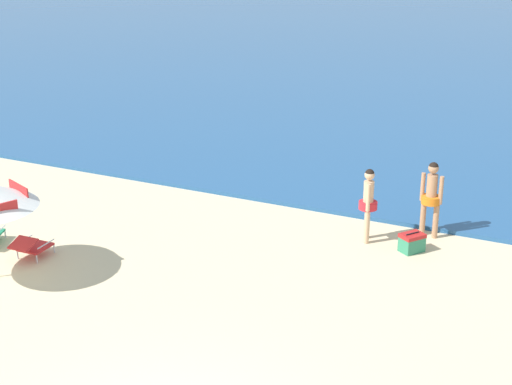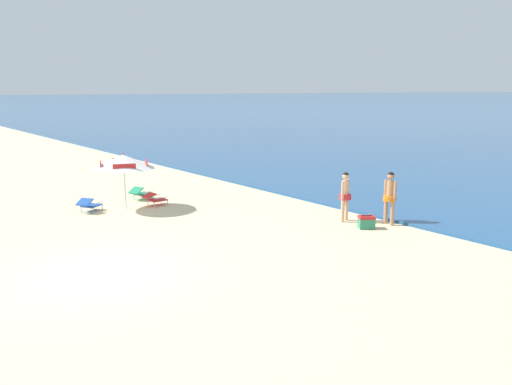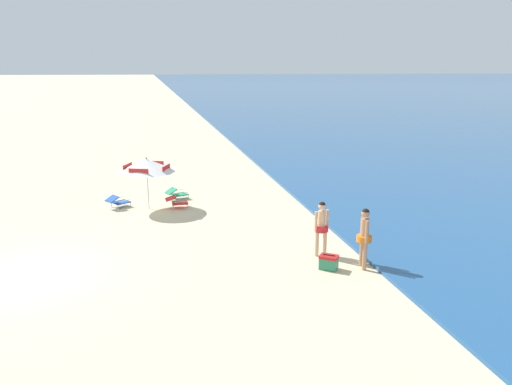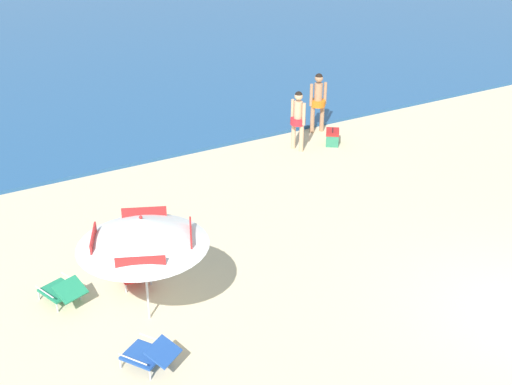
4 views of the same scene
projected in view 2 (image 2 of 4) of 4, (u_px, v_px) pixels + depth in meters
ground_plane at (102, 274)px, 11.97m from camera, size 800.00×800.00×0.00m
beach_umbrella_striped_main at (124, 161)px, 18.08m from camera, size 2.59×2.60×2.06m
lounge_chair_under_umbrella at (89, 204)px, 17.97m from camera, size 0.92×1.02×0.51m
lounge_chair_beside_umbrella at (141, 193)px, 20.00m from camera, size 0.81×1.01×0.52m
lounge_chair_facing_sea at (154, 198)px, 18.94m from camera, size 0.61×0.89×0.50m
person_standing_near_shore at (345, 193)px, 16.56m from camera, size 0.40×0.47×1.64m
person_standing_beside at (390, 194)px, 16.16m from camera, size 0.51×0.42×1.72m
cooler_box at (366, 222)px, 15.83m from camera, size 0.57×0.61×0.43m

